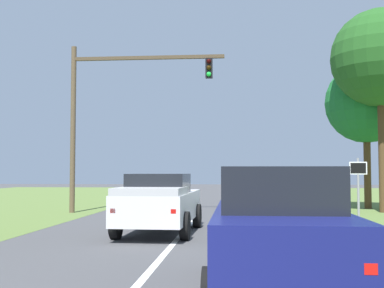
{
  "coord_description": "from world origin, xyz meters",
  "views": [
    {
      "loc": [
        1.65,
        -3.15,
        1.92
      ],
      "look_at": [
        -0.05,
        16.49,
        2.99
      ],
      "focal_mm": 47.01,
      "sensor_mm": 36.0,
      "label": 1
    }
  ],
  "objects_px": {
    "extra_tree_1": "(380,58)",
    "oak_tree_right": "(366,103)",
    "crossing_suv_far": "(280,189)",
    "keep_moving_sign": "(358,183)",
    "pickup_truck_lead": "(160,202)",
    "traffic_light": "(112,103)",
    "red_suv_near": "(277,228)"
  },
  "relations": [
    {
      "from": "keep_moving_sign",
      "to": "oak_tree_right",
      "type": "relative_size",
      "value": 0.31
    },
    {
      "from": "pickup_truck_lead",
      "to": "red_suv_near",
      "type": "bearing_deg",
      "value": -68.33
    },
    {
      "from": "keep_moving_sign",
      "to": "oak_tree_right",
      "type": "height_order",
      "value": "oak_tree_right"
    },
    {
      "from": "oak_tree_right",
      "to": "crossing_suv_far",
      "type": "relative_size",
      "value": 1.67
    },
    {
      "from": "keep_moving_sign",
      "to": "extra_tree_1",
      "type": "bearing_deg",
      "value": 67.57
    },
    {
      "from": "pickup_truck_lead",
      "to": "oak_tree_right",
      "type": "bearing_deg",
      "value": 50.55
    },
    {
      "from": "oak_tree_right",
      "to": "crossing_suv_far",
      "type": "bearing_deg",
      "value": -179.04
    },
    {
      "from": "red_suv_near",
      "to": "extra_tree_1",
      "type": "xyz_separation_m",
      "value": [
        6.22,
        16.23,
        6.23
      ]
    },
    {
      "from": "keep_moving_sign",
      "to": "crossing_suv_far",
      "type": "xyz_separation_m",
      "value": [
        -1.91,
        8.73,
        -0.54
      ]
    },
    {
      "from": "crossing_suv_far",
      "to": "extra_tree_1",
      "type": "xyz_separation_m",
      "value": [
        4.56,
        -2.32,
        6.29
      ]
    },
    {
      "from": "red_suv_near",
      "to": "keep_moving_sign",
      "type": "distance_m",
      "value": 10.47
    },
    {
      "from": "keep_moving_sign",
      "to": "red_suv_near",
      "type": "bearing_deg",
      "value": -110.02
    },
    {
      "from": "pickup_truck_lead",
      "to": "traffic_light",
      "type": "height_order",
      "value": "traffic_light"
    },
    {
      "from": "crossing_suv_far",
      "to": "extra_tree_1",
      "type": "bearing_deg",
      "value": -26.94
    },
    {
      "from": "pickup_truck_lead",
      "to": "keep_moving_sign",
      "type": "distance_m",
      "value": 6.98
    },
    {
      "from": "keep_moving_sign",
      "to": "extra_tree_1",
      "type": "distance_m",
      "value": 9.0
    },
    {
      "from": "pickup_truck_lead",
      "to": "crossing_suv_far",
      "type": "bearing_deg",
      "value": 67.1
    },
    {
      "from": "pickup_truck_lead",
      "to": "extra_tree_1",
      "type": "bearing_deg",
      "value": 43.36
    },
    {
      "from": "pickup_truck_lead",
      "to": "keep_moving_sign",
      "type": "bearing_deg",
      "value": 19.24
    },
    {
      "from": "pickup_truck_lead",
      "to": "extra_tree_1",
      "type": "distance_m",
      "value": 14.16
    },
    {
      "from": "oak_tree_right",
      "to": "keep_moving_sign",
      "type": "bearing_deg",
      "value": -106.22
    },
    {
      "from": "red_suv_near",
      "to": "traffic_light",
      "type": "height_order",
      "value": "traffic_light"
    },
    {
      "from": "red_suv_near",
      "to": "pickup_truck_lead",
      "type": "relative_size",
      "value": 0.94
    },
    {
      "from": "traffic_light",
      "to": "extra_tree_1",
      "type": "distance_m",
      "value": 12.86
    },
    {
      "from": "extra_tree_1",
      "to": "oak_tree_right",
      "type": "bearing_deg",
      "value": 92.05
    },
    {
      "from": "keep_moving_sign",
      "to": "oak_tree_right",
      "type": "distance_m",
      "value": 9.98
    },
    {
      "from": "red_suv_near",
      "to": "crossing_suv_far",
      "type": "relative_size",
      "value": 1.08
    },
    {
      "from": "oak_tree_right",
      "to": "extra_tree_1",
      "type": "height_order",
      "value": "extra_tree_1"
    },
    {
      "from": "extra_tree_1",
      "to": "pickup_truck_lead",
      "type": "bearing_deg",
      "value": -136.64
    },
    {
      "from": "red_suv_near",
      "to": "keep_moving_sign",
      "type": "relative_size",
      "value": 2.07
    },
    {
      "from": "traffic_light",
      "to": "keep_moving_sign",
      "type": "distance_m",
      "value": 11.74
    },
    {
      "from": "extra_tree_1",
      "to": "traffic_light",
      "type": "bearing_deg",
      "value": -173.89
    }
  ]
}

